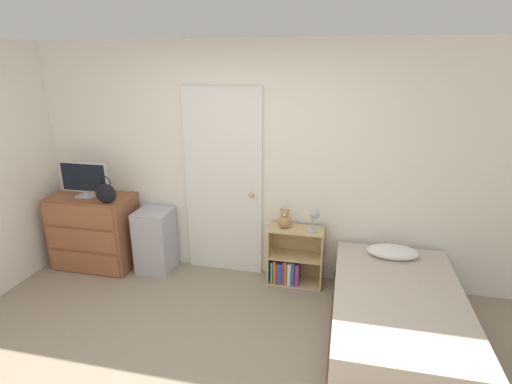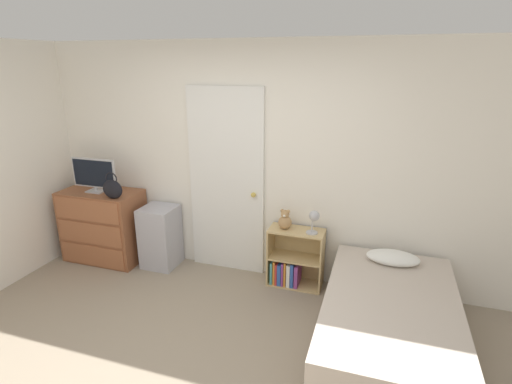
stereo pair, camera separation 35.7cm
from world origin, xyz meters
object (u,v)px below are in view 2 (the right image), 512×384
object	(u,v)px
handbag	(112,189)
tv	(94,175)
storage_bin	(160,237)
desk_lamp	(314,218)
bookshelf	(292,263)
dresser	(104,225)
bed	(389,325)
teddy_bear	(285,220)

from	to	relation	value
handbag	tv	bearing A→B (deg)	157.21
storage_bin	desk_lamp	world-z (taller)	desk_lamp
handbag	bookshelf	bearing A→B (deg)	8.07
storage_bin	dresser	bearing A→B (deg)	-175.29
desk_lamp	bed	world-z (taller)	desk_lamp
handbag	storage_bin	world-z (taller)	handbag
dresser	handbag	world-z (taller)	handbag
dresser	bed	size ratio (longest dim) A/B	0.50
tv	handbag	world-z (taller)	tv
dresser	storage_bin	world-z (taller)	dresser
bookshelf	bed	distance (m)	1.28
bed	bookshelf	bearing A→B (deg)	142.12
teddy_bear	bookshelf	bearing A→B (deg)	0.45
tv	bed	bearing A→B (deg)	-11.00
handbag	bookshelf	xyz separation A→B (m)	(1.99, 0.28, -0.73)
storage_bin	bookshelf	size ratio (longest dim) A/B	1.13
bookshelf	handbag	bearing A→B (deg)	-171.93
bookshelf	desk_lamp	size ratio (longest dim) A/B	2.53
handbag	bookshelf	world-z (taller)	handbag
bookshelf	bed	bearing A→B (deg)	-37.88
storage_bin	desk_lamp	size ratio (longest dim) A/B	2.86
dresser	tv	xyz separation A→B (m)	(-0.03, -0.02, 0.64)
handbag	desk_lamp	size ratio (longest dim) A/B	1.20
storage_bin	desk_lamp	bearing A→B (deg)	0.40
storage_bin	teddy_bear	size ratio (longest dim) A/B	3.36
tv	storage_bin	size ratio (longest dim) A/B	0.79
dresser	storage_bin	bearing A→B (deg)	4.71
dresser	teddy_bear	distance (m)	2.25
bookshelf	teddy_bear	world-z (taller)	teddy_bear
bookshelf	teddy_bear	distance (m)	0.50
tv	dresser	bearing A→B (deg)	33.83
tv	bookshelf	size ratio (longest dim) A/B	0.89
dresser	bookshelf	xyz separation A→B (m)	(2.32, 0.12, -0.19)
handbag	bed	xyz separation A→B (m)	(3.00, -0.50, -0.74)
tv	teddy_bear	bearing A→B (deg)	3.39
desk_lamp	bed	distance (m)	1.23
storage_bin	bookshelf	bearing A→B (deg)	2.00
handbag	bed	bearing A→B (deg)	-9.54
tv	desk_lamp	size ratio (longest dim) A/B	2.26
desk_lamp	bookshelf	bearing A→B (deg)	169.27
teddy_bear	bed	xyz separation A→B (m)	(1.10, -0.79, -0.49)
dresser	tv	world-z (taller)	tv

